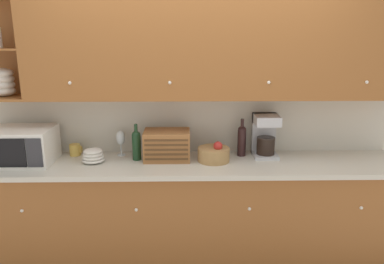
{
  "coord_description": "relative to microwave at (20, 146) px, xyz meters",
  "views": [
    {
      "loc": [
        -0.06,
        -3.24,
        1.93
      ],
      "look_at": [
        0.0,
        -0.21,
        1.14
      ],
      "focal_mm": 35.0,
      "sensor_mm": 36.0,
      "label": 1
    }
  ],
  "objects": [
    {
      "name": "ground_plane",
      "position": [
        1.41,
        0.29,
        -1.05
      ],
      "size": [
        24.0,
        24.0,
        0.0
      ],
      "primitive_type": "plane",
      "color": "slate"
    },
    {
      "name": "wall_back",
      "position": [
        1.41,
        0.32,
        0.25
      ],
      "size": [
        5.9,
        0.06,
        2.6
      ],
      "color": "silver",
      "rests_on": "ground_plane"
    },
    {
      "name": "counter_unit",
      "position": [
        1.41,
        -0.01,
        -0.59
      ],
      "size": [
        3.52,
        0.63,
        0.9
      ],
      "color": "#935628",
      "rests_on": "ground_plane"
    },
    {
      "name": "backsplash_panel",
      "position": [
        1.41,
        0.28,
        0.11
      ],
      "size": [
        3.5,
        0.01,
        0.52
      ],
      "color": "beige",
      "rests_on": "counter_unit"
    },
    {
      "name": "upper_cabinets",
      "position": [
        1.58,
        0.12,
        0.78
      ],
      "size": [
        3.5,
        0.36,
        0.83
      ],
      "color": "#935628",
      "rests_on": "backsplash_panel"
    },
    {
      "name": "microwave",
      "position": [
        0.0,
        0.0,
        0.0
      ],
      "size": [
        0.54,
        0.4,
        0.29
      ],
      "color": "silver",
      "rests_on": "counter_unit"
    },
    {
      "name": "mug",
      "position": [
        0.4,
        0.18,
        -0.09
      ],
      "size": [
        0.11,
        0.09,
        0.1
      ],
      "color": "gold",
      "rests_on": "counter_unit"
    },
    {
      "name": "bowl_stack_on_counter",
      "position": [
        0.6,
        -0.01,
        -0.09
      ],
      "size": [
        0.19,
        0.19,
        0.12
      ],
      "color": "silver",
      "rests_on": "counter_unit"
    },
    {
      "name": "wine_glass",
      "position": [
        0.8,
        0.17,
        0.01
      ],
      "size": [
        0.08,
        0.08,
        0.22
      ],
      "color": "silver",
      "rests_on": "counter_unit"
    },
    {
      "name": "second_wine_bottle",
      "position": [
        0.95,
        0.05,
        -0.0
      ],
      "size": [
        0.07,
        0.07,
        0.31
      ],
      "color": "#19381E",
      "rests_on": "counter_unit"
    },
    {
      "name": "bread_box",
      "position": [
        1.2,
        0.06,
        -0.02
      ],
      "size": [
        0.38,
        0.27,
        0.25
      ],
      "color": "#996033",
      "rests_on": "counter_unit"
    },
    {
      "name": "fruit_basket",
      "position": [
        1.59,
        0.01,
        -0.08
      ],
      "size": [
        0.27,
        0.27,
        0.17
      ],
      "color": "#A87F4C",
      "rests_on": "counter_unit"
    },
    {
      "name": "wine_bottle",
      "position": [
        1.85,
        0.15,
        0.0
      ],
      "size": [
        0.07,
        0.07,
        0.33
      ],
      "color": "black",
      "rests_on": "counter_unit"
    },
    {
      "name": "coffee_maker",
      "position": [
        2.05,
        0.14,
        0.04
      ],
      "size": [
        0.21,
        0.23,
        0.37
      ],
      "color": "#B7B7BC",
      "rests_on": "counter_unit"
    }
  ]
}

